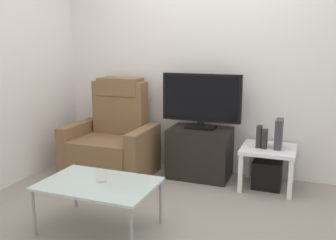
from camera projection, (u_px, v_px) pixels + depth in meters
name	position (u px, v px, depth m)	size (l,w,h in m)	color
ground_plane	(179.00, 207.00, 3.36)	(6.40, 6.40, 0.00)	gray
wall_back	(213.00, 59.00, 4.13)	(6.40, 0.06, 2.60)	silver
wall_side	(7.00, 61.00, 3.75)	(0.06, 4.48, 2.60)	silver
tv_stand	(200.00, 153.00, 4.09)	(0.67, 0.45, 0.56)	black
television	(201.00, 100.00, 3.98)	(0.88, 0.20, 0.60)	black
recliner_armchair	(113.00, 141.00, 4.24)	(0.98, 0.78, 1.08)	brown
side_table	(268.00, 154.00, 3.76)	(0.54, 0.54, 0.43)	white
subwoofer_box	(267.00, 174.00, 3.81)	(0.29, 0.29, 0.29)	black
book_leftmost	(259.00, 137.00, 3.74)	(0.05, 0.11, 0.22)	#262626
book_middle	(265.00, 139.00, 3.73)	(0.05, 0.13, 0.18)	#262626
game_console	(279.00, 134.00, 3.70)	(0.07, 0.20, 0.30)	#333338
coffee_table	(99.00, 186.00, 2.89)	(0.90, 0.60, 0.40)	#B2C6C1
cell_phone	(102.00, 179.00, 2.96)	(0.07, 0.15, 0.01)	#B7B7BC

